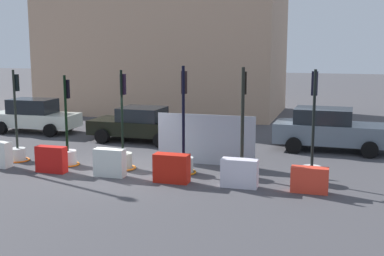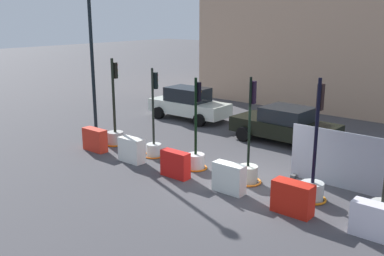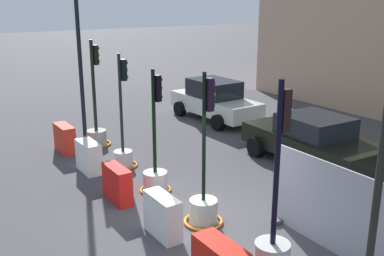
{
  "view_description": "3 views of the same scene",
  "coord_description": "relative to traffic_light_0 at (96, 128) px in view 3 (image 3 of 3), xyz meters",
  "views": [
    {
      "loc": [
        7.24,
        -15.47,
        4.3
      ],
      "look_at": [
        2.39,
        0.57,
        1.48
      ],
      "focal_mm": 47.32,
      "sensor_mm": 36.0,
      "label": 1
    },
    {
      "loc": [
        7.19,
        -11.09,
        5.27
      ],
      "look_at": [
        -1.95,
        -0.28,
        1.57
      ],
      "focal_mm": 41.02,
      "sensor_mm": 36.0,
      "label": 2
    },
    {
      "loc": [
        7.64,
        -5.06,
        4.9
      ],
      "look_at": [
        -1.59,
        0.9,
        1.71
      ],
      "focal_mm": 42.65,
      "sensor_mm": 36.0,
      "label": 3
    }
  ],
  "objects": [
    {
      "name": "construction_barrier_1",
      "position": [
        2.23,
        -1.11,
        -0.13
      ],
      "size": [
        1.01,
        0.45,
        0.9
      ],
      "color": "white",
      "rests_on": "ground_plane"
    },
    {
      "name": "traffic_light_4",
      "position": [
        8.78,
        -0.03,
        -0.01
      ],
      "size": [
        0.86,
        0.86,
        3.58
      ],
      "color": "#AFB5B1",
      "rests_on": "ground_plane"
    },
    {
      "name": "construction_barrier_3",
      "position": [
        6.6,
        -1.13,
        -0.13
      ],
      "size": [
        1.02,
        0.39,
        0.91
      ],
      "color": "silver",
      "rests_on": "ground_plane"
    },
    {
      "name": "construction_barrier_0",
      "position": [
        0.11,
        -1.14,
        -0.14
      ],
      "size": [
        1.09,
        0.41,
        0.89
      ],
      "color": "red",
      "rests_on": "ground_plane"
    },
    {
      "name": "car_white_van",
      "position": [
        -0.56,
        5.33,
        0.22
      ],
      "size": [
        4.31,
        2.1,
        1.64
      ],
      "color": "silver",
      "rests_on": "ground_plane"
    },
    {
      "name": "ground_plane",
      "position": [
        6.58,
        -0.25,
        -0.58
      ],
      "size": [
        120.0,
        120.0,
        0.0
      ],
      "primitive_type": "plane",
      "color": "#434246"
    },
    {
      "name": "traffic_light_2",
      "position": [
        4.48,
        -0.15,
        -0.08
      ],
      "size": [
        0.82,
        0.82,
        3.2
      ],
      "color": "silver",
      "rests_on": "ground_plane"
    },
    {
      "name": "car_black_sedan",
      "position": [
        5.26,
        4.76,
        0.17
      ],
      "size": [
        4.46,
        2.37,
        1.52
      ],
      "color": "black",
      "rests_on": "ground_plane"
    },
    {
      "name": "traffic_light_0",
      "position": [
        0.0,
        0.0,
        0.0
      ],
      "size": [
        0.96,
        0.96,
        3.55
      ],
      "color": "#B2B1AF",
      "rests_on": "ground_plane"
    },
    {
      "name": "street_lamp_post",
      "position": [
        -1.36,
        0.06,
        3.2
      ],
      "size": [
        0.36,
        0.36,
        6.18
      ],
      "color": "black",
      "rests_on": "ground_plane"
    },
    {
      "name": "construction_barrier_2",
      "position": [
        4.49,
        -1.23,
        -0.14
      ],
      "size": [
        1.04,
        0.37,
        0.89
      ],
      "color": "red",
      "rests_on": "ground_plane"
    },
    {
      "name": "site_fence_panel",
      "position": [
        9.15,
        1.4,
        0.27
      ],
      "size": [
        3.59,
        0.5,
        1.8
      ],
      "color": "#959DAB",
      "rests_on": "ground_plane"
    },
    {
      "name": "traffic_light_3",
      "position": [
        6.6,
        -0.08,
        -0.06
      ],
      "size": [
        0.89,
        0.89,
        3.41
      ],
      "color": "beige",
      "rests_on": "ground_plane"
    },
    {
      "name": "traffic_light_1",
      "position": [
        2.36,
        -0.09,
        0.01
      ],
      "size": [
        0.84,
        0.84,
        3.36
      ],
      "color": "silver",
      "rests_on": "ground_plane"
    }
  ]
}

